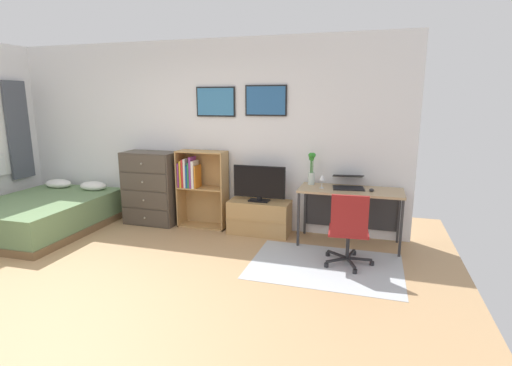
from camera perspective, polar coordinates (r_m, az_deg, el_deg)
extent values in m
plane|color=tan|center=(4.27, -22.35, -14.74)|extent=(7.20, 7.20, 0.00)
cube|color=white|center=(5.91, -8.47, 7.02)|extent=(6.12, 0.06, 2.70)
cube|color=black|center=(5.72, -5.92, 11.73)|extent=(0.59, 0.02, 0.42)
cube|color=teal|center=(5.71, -5.96, 11.73)|extent=(0.55, 0.01, 0.38)
cube|color=black|center=(5.48, 1.46, 11.96)|extent=(0.59, 0.02, 0.42)
cube|color=#285B93|center=(5.46, 1.42, 11.96)|extent=(0.55, 0.01, 0.38)
cube|color=#4C515B|center=(7.34, -31.41, 6.60)|extent=(0.05, 0.40, 1.54)
cube|color=#B2B7BC|center=(4.62, 10.09, -11.81)|extent=(1.70, 1.20, 0.01)
cube|color=brown|center=(6.48, -28.52, -5.63)|extent=(1.55, 1.97, 0.10)
cube|color=#6B8C5B|center=(6.42, -28.73, -3.65)|extent=(1.51, 1.93, 0.36)
ellipsoid|color=white|center=(7.09, -26.91, -0.07)|extent=(0.45, 0.29, 0.14)
ellipsoid|color=white|center=(6.67, -22.69, -0.39)|extent=(0.45, 0.29, 0.14)
cube|color=#4C4238|center=(6.12, -15.03, -0.69)|extent=(0.80, 0.42, 1.10)
cube|color=#493F35|center=(6.05, -15.89, -4.89)|extent=(0.76, 0.01, 0.25)
sphere|color=#A59E8C|center=(6.03, -15.97, -4.93)|extent=(0.03, 0.03, 0.03)
cube|color=#493F35|center=(5.98, -16.04, -2.39)|extent=(0.76, 0.01, 0.25)
sphere|color=#A59E8C|center=(5.96, -16.12, -2.43)|extent=(0.03, 0.03, 0.03)
cube|color=#493F35|center=(5.92, -16.19, 0.15)|extent=(0.76, 0.01, 0.25)
sphere|color=#A59E8C|center=(5.90, -16.28, 0.12)|extent=(0.03, 0.03, 0.03)
cube|color=#493F35|center=(5.87, -16.35, 2.75)|extent=(0.76, 0.01, 0.25)
sphere|color=#A59E8C|center=(5.85, -16.43, 2.72)|extent=(0.03, 0.03, 0.03)
cube|color=tan|center=(5.94, -10.92, -0.69)|extent=(0.02, 0.30, 1.13)
cube|color=tan|center=(5.65, -4.56, -1.16)|extent=(0.02, 0.30, 1.13)
cube|color=tan|center=(5.94, -7.66, -6.18)|extent=(0.72, 0.30, 0.02)
cube|color=tan|center=(5.78, -7.83, -0.70)|extent=(0.69, 0.30, 0.02)
cube|color=tan|center=(5.69, -7.98, 4.57)|extent=(0.69, 0.30, 0.02)
cube|color=tan|center=(5.92, -7.23, -0.62)|extent=(0.72, 0.01, 1.13)
cube|color=#8C388C|center=(5.84, -10.98, 1.19)|extent=(0.02, 0.17, 0.36)
cube|color=gold|center=(5.85, -10.56, 1.39)|extent=(0.03, 0.23, 0.39)
cube|color=red|center=(5.82, -10.30, 1.46)|extent=(0.03, 0.22, 0.41)
cube|color=white|center=(5.81, -9.98, 1.51)|extent=(0.03, 0.23, 0.42)
cube|color=#1E519E|center=(5.78, -9.83, 1.00)|extent=(0.02, 0.17, 0.33)
cube|color=#2D8C4C|center=(5.78, -9.48, 1.22)|extent=(0.02, 0.22, 0.37)
cube|color=#8C388C|center=(5.76, -9.25, 1.59)|extent=(0.03, 0.20, 0.45)
cube|color=white|center=(5.74, -8.92, 1.29)|extent=(0.04, 0.20, 0.40)
cube|color=orange|center=(5.74, -8.53, 0.95)|extent=(0.02, 0.21, 0.33)
cube|color=tan|center=(5.52, 0.52, -5.00)|extent=(0.86, 0.40, 0.47)
cube|color=tan|center=(5.34, -0.10, -5.62)|extent=(0.86, 0.01, 0.02)
cube|color=black|center=(5.44, 0.46, -2.58)|extent=(0.28, 0.16, 0.02)
cube|color=black|center=(5.43, 0.46, -2.23)|extent=(0.06, 0.04, 0.05)
cube|color=black|center=(5.38, 0.47, 0.18)|extent=(0.74, 0.02, 0.45)
cube|color=black|center=(5.37, 0.43, 0.16)|extent=(0.71, 0.01, 0.42)
cube|color=tan|center=(5.12, 13.67, -1.06)|extent=(1.30, 0.56, 0.03)
cube|color=#2D2D30|center=(5.04, 6.21, -5.34)|extent=(0.03, 0.03, 0.71)
cube|color=#2D2D30|center=(4.98, 20.44, -6.28)|extent=(0.03, 0.03, 0.71)
cube|color=#2D2D30|center=(5.52, 7.19, -3.83)|extent=(0.03, 0.03, 0.71)
cube|color=#2D2D30|center=(5.46, 20.15, -4.66)|extent=(0.03, 0.03, 0.71)
cube|color=#2D2D30|center=(5.46, 13.67, -3.85)|extent=(1.24, 0.02, 0.50)
cylinder|color=#232326|center=(4.74, 16.58, -11.20)|extent=(0.05, 0.05, 0.05)
cube|color=#232326|center=(4.72, 14.88, -10.70)|extent=(0.28, 0.05, 0.02)
cylinder|color=#232326|center=(4.98, 14.14, -9.92)|extent=(0.05, 0.05, 0.05)
cube|color=#232326|center=(4.84, 13.68, -10.05)|extent=(0.10, 0.28, 0.02)
cylinder|color=#232326|center=(4.88, 10.43, -10.19)|extent=(0.05, 0.05, 0.05)
cube|color=#232326|center=(4.79, 11.78, -10.19)|extent=(0.25, 0.17, 0.02)
cylinder|color=#232326|center=(4.58, 10.24, -11.74)|extent=(0.05, 0.05, 0.05)
cube|color=#232326|center=(4.64, 11.73, -10.95)|extent=(0.23, 0.20, 0.02)
cylinder|color=#232326|center=(4.49, 14.26, -12.44)|extent=(0.05, 0.05, 0.05)
cube|color=#232326|center=(4.59, 13.71, -11.28)|extent=(0.13, 0.27, 0.02)
cylinder|color=#232326|center=(4.65, 13.25, -8.75)|extent=(0.04, 0.04, 0.30)
cube|color=maroon|center=(4.60, 13.35, -6.83)|extent=(0.47, 0.47, 0.03)
cube|color=maroon|center=(4.34, 13.52, -4.67)|extent=(0.40, 0.06, 0.45)
cube|color=black|center=(5.14, 13.36, -0.74)|extent=(0.42, 0.32, 0.01)
cube|color=black|center=(5.14, 13.37, -0.67)|extent=(0.40, 0.29, 0.00)
cube|color=black|center=(5.28, 13.29, 1.00)|extent=(0.42, 0.30, 0.07)
cube|color=#234C5B|center=(5.27, 13.29, 1.01)|extent=(0.40, 0.27, 0.06)
ellipsoid|color=#262628|center=(5.07, 16.53, -0.98)|extent=(0.06, 0.10, 0.03)
cylinder|color=silver|center=(5.30, 8.09, 0.65)|extent=(0.09, 0.09, 0.16)
cylinder|color=#3D8438|center=(5.27, 8.30, 2.15)|extent=(0.01, 0.01, 0.35)
sphere|color=#308B2C|center=(5.24, 8.35, 4.03)|extent=(0.07, 0.07, 0.07)
cylinder|color=#3D8438|center=(5.28, 8.09, 1.95)|extent=(0.01, 0.01, 0.30)
sphere|color=#308B2C|center=(5.26, 8.14, 3.58)|extent=(0.07, 0.07, 0.07)
cylinder|color=#3D8438|center=(5.25, 7.99, 2.15)|extent=(0.01, 0.01, 0.35)
sphere|color=#308B2C|center=(5.23, 8.05, 4.04)|extent=(0.07, 0.07, 0.07)
cylinder|color=silver|center=(5.11, 9.59, -0.70)|extent=(0.06, 0.06, 0.01)
cylinder|color=silver|center=(5.10, 9.61, -0.12)|extent=(0.01, 0.01, 0.10)
cone|color=silver|center=(5.08, 9.64, 0.84)|extent=(0.07, 0.07, 0.07)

